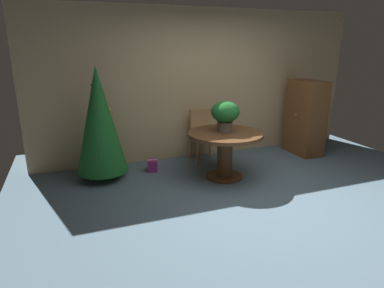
% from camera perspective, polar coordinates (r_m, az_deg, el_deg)
% --- Properties ---
extents(ground_plane, '(6.60, 6.60, 0.00)m').
position_cam_1_polar(ground_plane, '(4.52, 12.45, -9.72)').
color(ground_plane, slate).
extents(back_wall_panel, '(6.00, 0.10, 2.60)m').
position_cam_1_polar(back_wall_panel, '(6.05, 1.80, 10.16)').
color(back_wall_panel, tan).
rests_on(back_wall_panel, ground_plane).
extents(round_dining_table, '(1.12, 1.12, 0.72)m').
position_cam_1_polar(round_dining_table, '(5.06, 5.69, -0.23)').
color(round_dining_table, brown).
rests_on(round_dining_table, ground_plane).
extents(flower_vase, '(0.43, 0.43, 0.46)m').
position_cam_1_polar(flower_vase, '(5.00, 5.73, 5.24)').
color(flower_vase, '#665B51').
rests_on(flower_vase, round_dining_table).
extents(wooden_chair_far, '(0.43, 0.40, 0.90)m').
position_cam_1_polar(wooden_chair_far, '(5.84, 1.84, 2.09)').
color(wooden_chair_far, '#B27F4C').
rests_on(wooden_chair_far, ground_plane).
extents(holiday_tree, '(0.76, 0.76, 1.71)m').
position_cam_1_polar(holiday_tree, '(5.08, -15.61, 3.95)').
color(holiday_tree, brown).
rests_on(holiday_tree, ground_plane).
extents(gift_box_purple, '(0.20, 0.21, 0.19)m').
position_cam_1_polar(gift_box_purple, '(5.47, -6.79, -3.64)').
color(gift_box_purple, '#9E287A').
rests_on(gift_box_purple, ground_plane).
extents(wooden_cabinet, '(0.44, 0.72, 1.37)m').
position_cam_1_polar(wooden_cabinet, '(6.54, 18.85, 4.31)').
color(wooden_cabinet, brown).
rests_on(wooden_cabinet, ground_plane).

